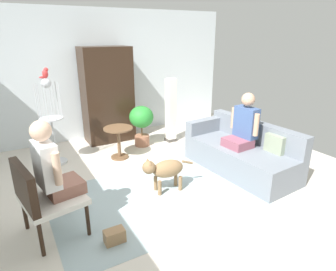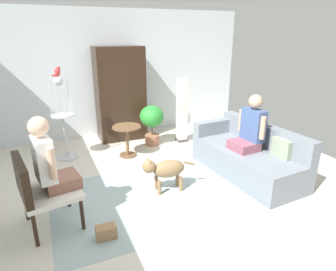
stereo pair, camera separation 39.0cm
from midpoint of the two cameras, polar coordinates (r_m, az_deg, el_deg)
ground_plane at (r=4.48m, az=0.10°, el=-9.86°), size 6.80×6.80×0.00m
back_wall at (r=6.53m, az=-9.76°, el=11.74°), size 6.27×0.12×2.68m
area_rug at (r=4.20m, az=-0.46°, el=-11.94°), size 2.71×1.90×0.01m
couch at (r=4.97m, az=17.55°, el=-3.88°), size 0.99×1.96×0.80m
armchair at (r=3.57m, az=-21.30°, el=-9.54°), size 0.72×0.78×0.91m
person_on_couch at (r=4.76m, az=18.18°, el=1.39°), size 0.46×0.55×0.87m
person_on_armchair at (r=3.47m, az=-19.47°, el=-4.77°), size 0.50×0.52×0.89m
round_end_table at (r=5.38m, az=-6.01°, el=-0.28°), size 0.52×0.52×0.59m
dog at (r=4.19m, az=2.18°, el=-6.68°), size 0.79×0.30×0.55m
bird_cage_stand at (r=5.41m, az=-18.00°, el=3.01°), size 0.39×0.39×1.50m
parrot at (r=5.25m, az=-18.89°, el=11.75°), size 0.17×0.10×0.17m
potted_plant at (r=5.86m, az=-1.30°, el=3.03°), size 0.48×0.48×0.83m
column_lamp at (r=6.04m, az=4.59°, el=4.74°), size 0.20×0.20×1.33m
armoire_cabinet at (r=6.23m, az=-7.58°, el=8.05°), size 0.99×0.56×1.94m
handbag at (r=3.47m, az=-8.76°, el=-18.33°), size 0.22×0.14×0.15m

